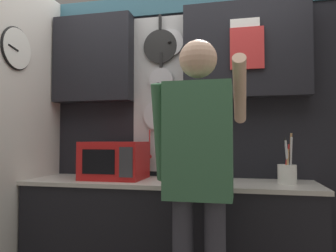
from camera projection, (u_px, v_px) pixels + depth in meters
name	position (u px, v px, depth m)	size (l,w,h in m)	color
base_cabinet_counter	(168.00, 242.00, 2.43)	(2.15, 0.59, 0.90)	black
back_wall_unit	(176.00, 100.00, 2.72)	(2.72, 0.23, 2.45)	black
side_wall	(3.00, 135.00, 2.30)	(0.07, 1.60, 2.45)	silver
microwave	(115.00, 160.00, 2.56)	(0.46, 0.38, 0.29)	red
knife_block	(189.00, 167.00, 2.43)	(0.11, 0.15, 0.28)	brown
utensil_crock	(287.00, 172.00, 2.27)	(0.13, 0.13, 0.35)	white
person	(199.00, 164.00, 1.86)	(0.54, 0.62, 1.78)	#383842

